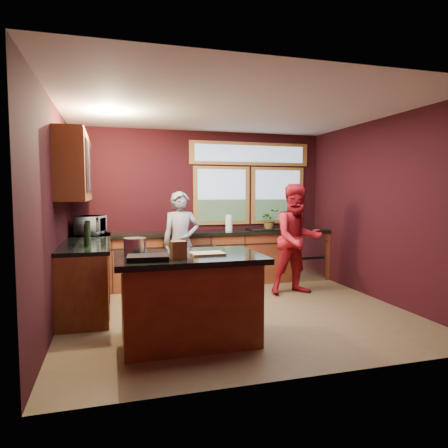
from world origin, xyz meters
name	(u,v)px	position (x,y,z in m)	size (l,w,h in m)	color
floor	(236,312)	(0.00, 0.00, 0.00)	(4.50, 4.50, 0.00)	brown
room_shell	(187,178)	(-0.60, 0.32, 1.80)	(4.52, 4.02, 2.71)	black
back_counter	(218,257)	(0.20, 1.70, 0.46)	(4.50, 0.64, 0.93)	#582014
left_counter	(87,273)	(-1.95, 0.85, 0.47)	(0.64, 2.30, 0.93)	#582014
island	(189,297)	(-0.81, -0.85, 0.48)	(1.55, 1.05, 0.95)	#582014
person_grey	(181,242)	(-0.53, 1.25, 0.81)	(0.59, 0.39, 1.62)	slate
person_red	(297,239)	(1.22, 0.67, 0.87)	(0.85, 0.66, 1.74)	maroon
microwave	(91,225)	(-1.92, 1.70, 1.08)	(0.55, 0.37, 0.30)	#999999
potted_plant	(270,219)	(1.20, 1.75, 1.11)	(0.33, 0.29, 0.37)	#999999
paper_towel	(229,223)	(0.40, 1.70, 1.07)	(0.12, 0.12, 0.28)	white
cutting_board	(208,253)	(-0.61, -0.90, 0.95)	(0.35, 0.25, 0.02)	tan
stock_pot	(135,246)	(-1.36, -0.70, 1.03)	(0.24, 0.24, 0.18)	#B8B8BD
paper_bag	(178,250)	(-0.96, -1.10, 1.03)	(0.15, 0.12, 0.18)	brown
black_tray	(148,258)	(-1.26, -1.10, 0.97)	(0.40, 0.28, 0.05)	black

